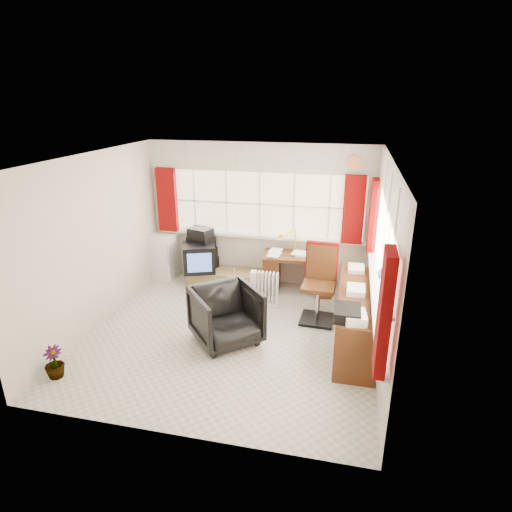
{
  "coord_description": "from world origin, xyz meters",
  "views": [
    {
      "loc": [
        1.54,
        -5.15,
        3.21
      ],
      "look_at": [
        0.25,
        0.55,
        1.03
      ],
      "focal_mm": 30.0,
      "sensor_mm": 36.0,
      "label": 1
    }
  ],
  "objects_px": {
    "desk": "(298,271)",
    "mini_fridge": "(164,255)",
    "credenza": "(356,317)",
    "task_chair": "(320,280)",
    "radiator": "(266,293)",
    "tv_bench": "(227,277)",
    "crt_tv": "(199,258)",
    "office_chair": "(226,316)",
    "desk_lamp": "(295,235)"
  },
  "relations": [
    {
      "from": "task_chair",
      "to": "mini_fridge",
      "type": "height_order",
      "value": "task_chair"
    },
    {
      "from": "radiator",
      "to": "mini_fridge",
      "type": "relative_size",
      "value": 0.72
    },
    {
      "from": "office_chair",
      "to": "desk_lamp",
      "type": "bearing_deg",
      "value": 31.15
    },
    {
      "from": "desk",
      "to": "office_chair",
      "type": "xyz_separation_m",
      "value": [
        -0.75,
        -1.83,
        0.01
      ]
    },
    {
      "from": "desk",
      "to": "desk_lamp",
      "type": "height_order",
      "value": "desk_lamp"
    },
    {
      "from": "desk_lamp",
      "to": "crt_tv",
      "type": "xyz_separation_m",
      "value": [
        -1.69,
        -0.22,
        -0.48
      ]
    },
    {
      "from": "task_chair",
      "to": "crt_tv",
      "type": "bearing_deg",
      "value": 159.97
    },
    {
      "from": "tv_bench",
      "to": "crt_tv",
      "type": "relative_size",
      "value": 2.03
    },
    {
      "from": "task_chair",
      "to": "mini_fridge",
      "type": "xyz_separation_m",
      "value": [
        -2.98,
        0.99,
        -0.22
      ]
    },
    {
      "from": "task_chair",
      "to": "mini_fridge",
      "type": "distance_m",
      "value": 3.15
    },
    {
      "from": "crt_tv",
      "to": "mini_fridge",
      "type": "distance_m",
      "value": 0.8
    },
    {
      "from": "radiator",
      "to": "credenza",
      "type": "distance_m",
      "value": 1.61
    },
    {
      "from": "task_chair",
      "to": "credenza",
      "type": "distance_m",
      "value": 0.85
    },
    {
      "from": "desk_lamp",
      "to": "office_chair",
      "type": "height_order",
      "value": "desk_lamp"
    },
    {
      "from": "tv_bench",
      "to": "crt_tv",
      "type": "bearing_deg",
      "value": -167.34
    },
    {
      "from": "task_chair",
      "to": "tv_bench",
      "type": "distance_m",
      "value": 2.02
    },
    {
      "from": "crt_tv",
      "to": "radiator",
      "type": "bearing_deg",
      "value": -25.16
    },
    {
      "from": "desk_lamp",
      "to": "credenza",
      "type": "distance_m",
      "value": 2.04
    },
    {
      "from": "office_chair",
      "to": "radiator",
      "type": "distance_m",
      "value": 1.2
    },
    {
      "from": "task_chair",
      "to": "desk_lamp",
      "type": "bearing_deg",
      "value": 116.98
    },
    {
      "from": "task_chair",
      "to": "mini_fridge",
      "type": "bearing_deg",
      "value": 161.56
    },
    {
      "from": "task_chair",
      "to": "credenza",
      "type": "xyz_separation_m",
      "value": [
        0.55,
        -0.61,
        -0.24
      ]
    },
    {
      "from": "credenza",
      "to": "tv_bench",
      "type": "distance_m",
      "value": 2.75
    },
    {
      "from": "desk",
      "to": "mini_fridge",
      "type": "xyz_separation_m",
      "value": [
        -2.55,
        0.13,
        0.03
      ]
    },
    {
      "from": "desk",
      "to": "crt_tv",
      "type": "relative_size",
      "value": 1.78
    },
    {
      "from": "desk",
      "to": "mini_fridge",
      "type": "bearing_deg",
      "value": 176.99
    },
    {
      "from": "mini_fridge",
      "to": "desk",
      "type": "bearing_deg",
      "value": -3.01
    },
    {
      "from": "radiator",
      "to": "credenza",
      "type": "height_order",
      "value": "credenza"
    },
    {
      "from": "office_chair",
      "to": "radiator",
      "type": "bearing_deg",
      "value": 33.55
    },
    {
      "from": "mini_fridge",
      "to": "radiator",
      "type": "bearing_deg",
      "value": -21.19
    },
    {
      "from": "mini_fridge",
      "to": "crt_tv",
      "type": "bearing_deg",
      "value": -13.69
    },
    {
      "from": "credenza",
      "to": "radiator",
      "type": "bearing_deg",
      "value": 151.09
    },
    {
      "from": "radiator",
      "to": "tv_bench",
      "type": "distance_m",
      "value": 1.15
    },
    {
      "from": "desk",
      "to": "tv_bench",
      "type": "relative_size",
      "value": 0.88
    },
    {
      "from": "tv_bench",
      "to": "desk_lamp",
      "type": "bearing_deg",
      "value": 5.34
    },
    {
      "from": "credenza",
      "to": "mini_fridge",
      "type": "bearing_deg",
      "value": 155.61
    },
    {
      "from": "desk_lamp",
      "to": "mini_fridge",
      "type": "bearing_deg",
      "value": -179.23
    },
    {
      "from": "desk",
      "to": "credenza",
      "type": "distance_m",
      "value": 1.77
    },
    {
      "from": "tv_bench",
      "to": "mini_fridge",
      "type": "distance_m",
      "value": 1.29
    },
    {
      "from": "crt_tv",
      "to": "desk_lamp",
      "type": "bearing_deg",
      "value": 7.45
    },
    {
      "from": "desk",
      "to": "crt_tv",
      "type": "distance_m",
      "value": 1.78
    },
    {
      "from": "office_chair",
      "to": "credenza",
      "type": "height_order",
      "value": "credenza"
    },
    {
      "from": "desk_lamp",
      "to": "credenza",
      "type": "bearing_deg",
      "value": -56.75
    },
    {
      "from": "radiator",
      "to": "tv_bench",
      "type": "bearing_deg",
      "value": 139.56
    },
    {
      "from": "task_chair",
      "to": "desk",
      "type": "bearing_deg",
      "value": 116.85
    },
    {
      "from": "office_chair",
      "to": "mini_fridge",
      "type": "relative_size",
      "value": 1.04
    },
    {
      "from": "credenza",
      "to": "task_chair",
      "type": "bearing_deg",
      "value": 132.12
    },
    {
      "from": "mini_fridge",
      "to": "office_chair",
      "type": "bearing_deg",
      "value": -47.67
    },
    {
      "from": "task_chair",
      "to": "tv_bench",
      "type": "xyz_separation_m",
      "value": [
        -1.73,
        0.91,
        -0.5
      ]
    },
    {
      "from": "task_chair",
      "to": "credenza",
      "type": "height_order",
      "value": "task_chair"
    }
  ]
}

